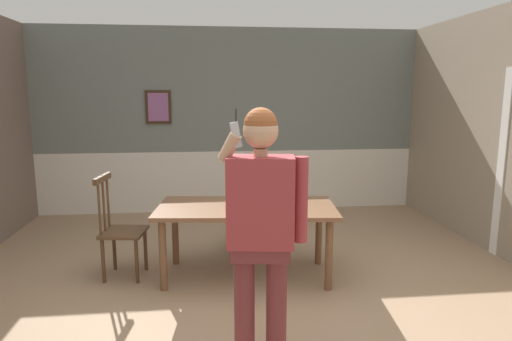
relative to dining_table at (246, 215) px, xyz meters
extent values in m
plane|color=#9E7F60|center=(-0.02, -0.83, -0.64)|extent=(7.60, 7.60, 0.00)
cube|color=slate|center=(-0.02, 2.63, 1.22)|extent=(5.92, 0.12, 1.85)
cube|color=silver|center=(-0.02, 2.64, -0.17)|extent=(5.92, 0.14, 0.94)
cube|color=silver|center=(-0.02, 2.61, 0.30)|extent=(5.92, 0.05, 0.06)
cube|color=#382314|center=(-1.08, 2.55, 0.98)|extent=(0.38, 0.03, 0.49)
cube|color=#915991|center=(-1.08, 2.54, 0.98)|extent=(0.30, 0.01, 0.41)
cube|color=white|center=(2.90, 0.30, 0.41)|extent=(0.06, 0.12, 2.10)
cube|color=brown|center=(0.00, 0.00, 0.07)|extent=(1.82, 1.04, 0.04)
cylinder|color=brown|center=(-0.80, -0.24, -0.30)|extent=(0.07, 0.07, 0.69)
cylinder|color=brown|center=(0.73, -0.41, -0.30)|extent=(0.07, 0.07, 0.69)
cylinder|color=brown|center=(-0.73, 0.41, -0.30)|extent=(0.07, 0.07, 0.69)
cylinder|color=brown|center=(0.80, 0.24, -0.30)|extent=(0.07, 0.07, 0.69)
cube|color=#513823|center=(0.08, 0.77, -0.20)|extent=(0.47, 0.47, 0.03)
cube|color=#513823|center=(0.09, 0.98, 0.25)|extent=(0.46, 0.05, 0.06)
cylinder|color=#513823|center=(0.23, 0.98, 0.04)|extent=(0.02, 0.02, 0.47)
cylinder|color=#513823|center=(0.09, 0.98, 0.04)|extent=(0.02, 0.02, 0.47)
cylinder|color=#513823|center=(-0.05, 0.99, 0.04)|extent=(0.02, 0.02, 0.47)
cylinder|color=#513823|center=(0.26, 0.58, -0.43)|extent=(0.04, 0.04, 0.42)
cylinder|color=#513823|center=(-0.11, 0.59, -0.43)|extent=(0.04, 0.04, 0.42)
cylinder|color=#513823|center=(0.27, 0.95, -0.43)|extent=(0.04, 0.04, 0.42)
cylinder|color=#513823|center=(-0.10, 0.96, -0.43)|extent=(0.04, 0.04, 0.42)
cube|color=#513823|center=(-1.21, 0.13, -0.18)|extent=(0.46, 0.46, 0.03)
cube|color=#513823|center=(-1.40, 0.15, 0.36)|extent=(0.09, 0.41, 0.06)
cylinder|color=#513823|center=(-1.38, 0.28, 0.12)|extent=(0.02, 0.02, 0.56)
cylinder|color=#513823|center=(-1.40, 0.15, 0.12)|extent=(0.02, 0.02, 0.56)
cylinder|color=#513823|center=(-1.41, 0.03, 0.12)|extent=(0.02, 0.02, 0.56)
cylinder|color=#513823|center=(-1.03, 0.27, -0.42)|extent=(0.04, 0.04, 0.45)
cylinder|color=#513823|center=(-1.07, -0.05, -0.42)|extent=(0.04, 0.04, 0.45)
cylinder|color=#513823|center=(-1.36, 0.31, -0.42)|extent=(0.04, 0.04, 0.45)
cylinder|color=#513823|center=(-1.40, -0.01, -0.42)|extent=(0.04, 0.04, 0.45)
cylinder|color=brown|center=(0.07, -1.47, -0.22)|extent=(0.14, 0.14, 0.84)
cylinder|color=brown|center=(-0.15, -1.44, -0.22)|extent=(0.14, 0.14, 0.84)
cube|color=brown|center=(-0.04, -1.45, 0.17)|extent=(0.42, 0.27, 0.12)
cube|color=#993338|center=(-0.04, -1.45, 0.49)|extent=(0.46, 0.30, 0.59)
cylinder|color=#993338|center=(0.22, -1.49, 0.51)|extent=(0.09, 0.09, 0.56)
cylinder|color=tan|center=(-0.24, -1.44, 0.85)|extent=(0.18, 0.15, 0.20)
cylinder|color=tan|center=(-0.04, -1.45, 0.81)|extent=(0.09, 0.09, 0.05)
sphere|color=tan|center=(-0.04, -1.45, 0.95)|extent=(0.23, 0.23, 0.23)
sphere|color=brown|center=(-0.04, -1.45, 0.99)|extent=(0.22, 0.22, 0.22)
cube|color=#B7B7BC|center=(-0.19, -1.46, 0.93)|extent=(0.09, 0.05, 0.17)
cylinder|color=black|center=(-0.19, -1.46, 1.05)|extent=(0.01, 0.01, 0.08)
camera|label=1|loc=(-0.38, -4.22, 1.19)|focal=31.11mm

